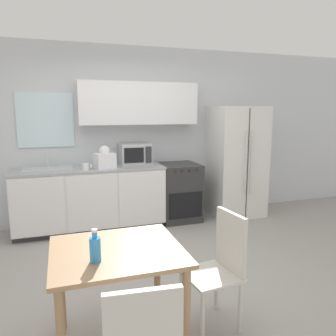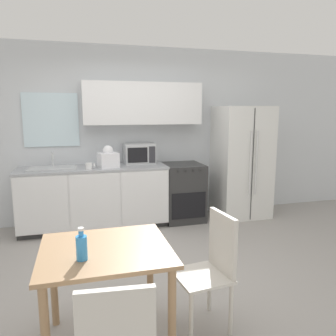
% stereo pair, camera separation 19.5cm
% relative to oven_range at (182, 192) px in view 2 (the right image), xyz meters
% --- Properties ---
extents(ground_plane, '(12.00, 12.00, 0.00)m').
position_rel_oven_range_xyz_m(ground_plane, '(-0.91, -1.61, -0.45)').
color(ground_plane, gray).
extents(wall_back, '(12.00, 0.38, 2.70)m').
position_rel_oven_range_xyz_m(wall_back, '(-0.87, 0.32, 0.98)').
color(wall_back, silver).
rests_on(wall_back, ground_plane).
extents(kitchen_counter, '(2.13, 0.67, 0.92)m').
position_rel_oven_range_xyz_m(kitchen_counter, '(-1.37, -0.01, 0.01)').
color(kitchen_counter, '#333333').
rests_on(kitchen_counter, ground_plane).
extents(oven_range, '(0.61, 0.66, 0.90)m').
position_rel_oven_range_xyz_m(oven_range, '(0.00, 0.00, 0.00)').
color(oven_range, '#2D2D2D').
rests_on(oven_range, ground_plane).
extents(refrigerator, '(0.83, 0.75, 1.79)m').
position_rel_oven_range_xyz_m(refrigerator, '(1.00, -0.03, 0.45)').
color(refrigerator, silver).
rests_on(refrigerator, ground_plane).
extents(kitchen_sink, '(0.66, 0.38, 0.22)m').
position_rel_oven_range_xyz_m(kitchen_sink, '(-1.93, 0.00, 0.48)').
color(kitchen_sink, '#B7BABC').
rests_on(kitchen_sink, kitchen_counter).
extents(microwave, '(0.46, 0.33, 0.31)m').
position_rel_oven_range_xyz_m(microwave, '(-0.66, 0.13, 0.62)').
color(microwave, '#B7BABC').
rests_on(microwave, kitchen_counter).
extents(coffee_mug, '(0.13, 0.10, 0.09)m').
position_rel_oven_range_xyz_m(coffee_mug, '(-1.43, -0.19, 0.51)').
color(coffee_mug, white).
rests_on(coffee_mug, kitchen_counter).
extents(grocery_bag_0, '(0.32, 0.29, 0.32)m').
position_rel_oven_range_xyz_m(grocery_bag_0, '(-1.16, -0.11, 0.60)').
color(grocery_bag_0, white).
rests_on(grocery_bag_0, kitchen_counter).
extents(dining_table, '(0.91, 0.81, 0.76)m').
position_rel_oven_range_xyz_m(dining_table, '(-1.41, -2.59, 0.18)').
color(dining_table, '#997551').
rests_on(dining_table, ground_plane).
extents(dining_chair_side, '(0.44, 0.44, 0.93)m').
position_rel_oven_range_xyz_m(dining_chair_side, '(-0.58, -2.58, 0.09)').
color(dining_chair_side, beige).
rests_on(dining_chair_side, ground_plane).
extents(drink_bottle, '(0.07, 0.07, 0.22)m').
position_rel_oven_range_xyz_m(drink_bottle, '(-1.57, -2.74, 0.40)').
color(drink_bottle, '#338CD8').
rests_on(drink_bottle, dining_table).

